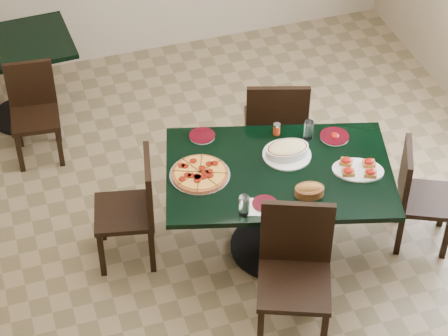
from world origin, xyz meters
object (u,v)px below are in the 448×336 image
object	(u,v)px
bread_basket	(309,190)
bruschetta_platter	(358,168)
chair_far	(276,125)
pepperoni_pizza	(200,174)
chair_left	(135,204)
chair_right	(417,192)
main_table	(278,190)
lasagna_casserole	(287,150)
chair_near	(295,265)
back_table	(14,66)
back_chair_near	(34,107)

from	to	relation	value
bread_basket	bruschetta_platter	world-z (taller)	bread_basket
chair_far	pepperoni_pizza	bearing A→B (deg)	54.93
chair_left	bread_basket	world-z (taller)	chair_left
chair_left	bruschetta_platter	world-z (taller)	chair_left
pepperoni_pizza	chair_right	bearing A→B (deg)	-12.16
bruschetta_platter	main_table	bearing A→B (deg)	-173.51
chair_left	bruschetta_platter	size ratio (longest dim) A/B	2.10
chair_left	lasagna_casserole	size ratio (longest dim) A/B	2.62
lasagna_casserole	bruschetta_platter	xyz separation A→B (m)	(0.40, -0.30, -0.02)
lasagna_casserole	chair_near	bearing A→B (deg)	-105.22
pepperoni_pizza	lasagna_casserole	distance (m)	0.63
chair_near	chair_left	xyz separation A→B (m)	(-0.81, 0.92, -0.06)
back_table	bruschetta_platter	world-z (taller)	bruschetta_platter
chair_far	bread_basket	xyz separation A→B (m)	(-0.15, -0.99, 0.24)
chair_right	bread_basket	distance (m)	0.93
chair_far	back_chair_near	xyz separation A→B (m)	(-1.69, 0.93, -0.11)
chair_near	bruschetta_platter	world-z (taller)	chair_near
chair_right	pepperoni_pizza	world-z (taller)	chair_right
pepperoni_pizza	bread_basket	distance (m)	0.74
chair_near	bruschetta_platter	bearing A→B (deg)	59.89
chair_right	bread_basket	bearing A→B (deg)	120.13
chair_right	chair_left	distance (m)	1.97
chair_near	chair_right	xyz separation A→B (m)	(1.10, 0.46, -0.09)
main_table	back_table	world-z (taller)	same
lasagna_casserole	chair_right	bearing A→B (deg)	-19.71
back_chair_near	bruschetta_platter	bearing A→B (deg)	-37.10
back_chair_near	chair_right	bearing A→B (deg)	-31.64
bread_basket	bruschetta_platter	size ratio (longest dim) A/B	0.51
main_table	back_table	xyz separation A→B (m)	(-1.52, 2.11, -0.04)
main_table	bruschetta_platter	world-z (taller)	bruschetta_platter
back_chair_near	pepperoni_pizza	xyz separation A→B (m)	(0.92, -1.52, 0.32)
chair_right	bread_basket	world-z (taller)	bread_basket
back_table	chair_far	distance (m)	2.26
chair_near	chair_right	distance (m)	1.20
chair_left	chair_right	bearing A→B (deg)	88.58
back_table	bread_basket	distance (m)	2.90
chair_left	chair_far	bearing A→B (deg)	122.77
back_table	main_table	bearing A→B (deg)	-56.95
chair_far	chair_left	xyz separation A→B (m)	(-1.20, -0.45, -0.06)
chair_left	back_chair_near	bearing A→B (deg)	-148.42
chair_near	chair_right	world-z (taller)	chair_near
back_chair_near	bruschetta_platter	xyz separation A→B (m)	(1.94, -1.80, 0.33)
chair_right	lasagna_casserole	world-z (taller)	lasagna_casserole
back_chair_near	pepperoni_pizza	bearing A→B (deg)	-53.06
chair_near	bread_basket	bearing A→B (deg)	80.14
chair_right	bruschetta_platter	xyz separation A→B (m)	(-0.47, 0.04, 0.32)
chair_left	back_chair_near	distance (m)	1.47
back_chair_near	bread_basket	bearing A→B (deg)	-45.41
chair_far	chair_right	bearing A→B (deg)	145.67
back_table	pepperoni_pizza	world-z (taller)	pepperoni_pizza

